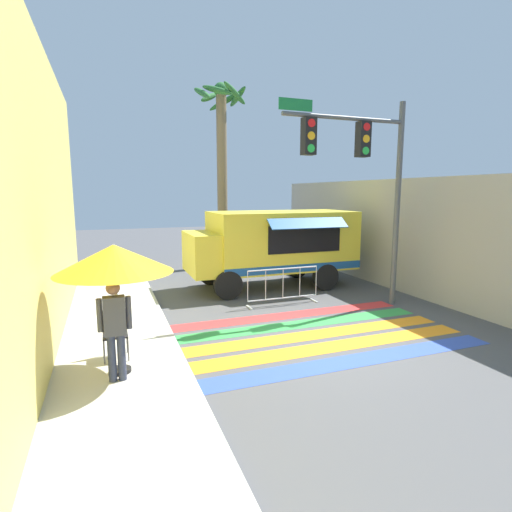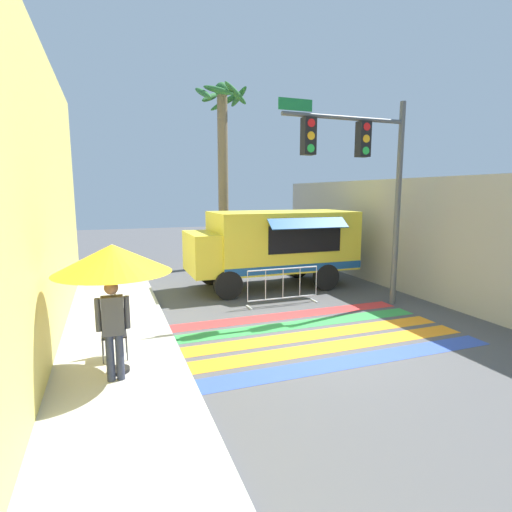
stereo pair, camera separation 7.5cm
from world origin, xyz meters
TOP-DOWN VIEW (x-y plane):
  - ground_plane at (0.00, 0.00)m, footprint 60.00×60.00m
  - sidewalk_left at (-5.26, 0.00)m, footprint 4.40×16.00m
  - building_left_facade at (-5.45, 0.00)m, footprint 0.25×16.00m
  - concrete_wall_right at (4.59, 3.00)m, footprint 0.20×16.00m
  - crosswalk_painted at (0.00, 0.30)m, footprint 6.40×3.60m
  - food_truck at (0.80, 4.94)m, footprint 5.55×2.76m
  - traffic_signal_pole at (2.14, 1.82)m, footprint 3.74×0.29m
  - patio_umbrella at (-4.22, -0.42)m, footprint 1.91×1.91m
  - folding_chair at (-4.26, 0.31)m, footprint 0.44×0.44m
  - vendor_person at (-4.27, -0.73)m, footprint 0.53×0.22m
  - barricade_front at (0.32, 2.81)m, footprint 2.16×0.44m
  - palm_tree at (0.43, 9.35)m, footprint 2.28×2.35m

SIDE VIEW (x-z plane):
  - ground_plane at x=0.00m, z-range 0.00..0.00m
  - crosswalk_painted at x=0.00m, z-range 0.00..0.01m
  - sidewalk_left at x=-5.26m, z-range 0.00..0.12m
  - barricade_front at x=0.32m, z-range 0.00..1.06m
  - folding_chair at x=-4.26m, z-range 0.21..1.09m
  - vendor_person at x=-4.27m, z-range 0.24..1.90m
  - food_truck at x=0.80m, z-range 0.24..2.79m
  - concrete_wall_right at x=4.59m, z-range 0.00..3.62m
  - patio_umbrella at x=-4.22m, z-range 0.98..3.19m
  - building_left_facade at x=-5.45m, z-range 0.00..6.12m
  - traffic_signal_pole at x=2.14m, z-range 1.12..6.72m
  - palm_tree at x=0.43m, z-range 1.05..8.70m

